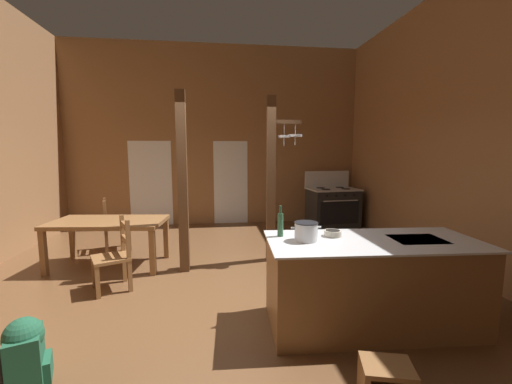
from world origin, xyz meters
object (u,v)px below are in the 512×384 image
backpack (26,354)px  stockpot_on_counter (306,231)px  stove_range (332,207)px  ladderback_chair_by_post (115,256)px  ladderback_chair_near_window (114,226)px  mixing_bowl_on_counter (333,233)px  bottle_tall_on_counter (280,224)px  kitchen_island (371,283)px  dining_table (109,226)px  step_stool (386,380)px

backpack → stockpot_on_counter: (2.33, 0.65, 0.70)m
stove_range → ladderback_chair_by_post: stove_range is taller
ladderback_chair_near_window → ladderback_chair_by_post: same height
stove_range → mixing_bowl_on_counter: size_ratio=7.28×
ladderback_chair_by_post → mixing_bowl_on_counter: size_ratio=5.24×
ladderback_chair_near_window → bottle_tall_on_counter: 3.80m
stockpot_on_counter → stove_range: bearing=65.9°
mixing_bowl_on_counter → bottle_tall_on_counter: 0.57m
kitchen_island → ladderback_chair_by_post: 3.18m
kitchen_island → stove_range: 4.39m
dining_table → ladderback_chair_near_window: 0.91m
kitchen_island → mixing_bowl_on_counter: 0.64m
ladderback_chair_near_window → bottle_tall_on_counter: bottle_tall_on_counter is taller
stove_range → ladderback_chair_near_window: stove_range is taller
kitchen_island → ladderback_chair_near_window: 4.59m
dining_table → ladderback_chair_by_post: 0.99m
kitchen_island → step_stool: bearing=-110.9°
kitchen_island → dining_table: bearing=146.4°
stockpot_on_counter → bottle_tall_on_counter: bearing=137.7°
dining_table → stockpot_on_counter: (2.57, -2.11, 0.36)m
ladderback_chair_by_post → mixing_bowl_on_counter: (2.55, -1.07, 0.50)m
step_stool → backpack: backpack is taller
mixing_bowl_on_counter → ladderback_chair_by_post: bearing=157.2°
dining_table → ladderback_chair_near_window: size_ratio=1.88×
ladderback_chair_by_post → backpack: ladderback_chair_by_post is taller
backpack → ladderback_chair_by_post: bearing=86.5°
stove_range → backpack: 6.39m
stove_range → bottle_tall_on_counter: size_ratio=3.98×
backpack → step_stool: bearing=-9.5°
kitchen_island → backpack: (-3.03, -0.59, -0.14)m
backpack → ladderback_chair_near_window: bearing=96.6°
ladderback_chair_near_window → bottle_tall_on_counter: (2.53, -2.77, 0.60)m
dining_table → bottle_tall_on_counter: (2.35, -1.91, 0.40)m
kitchen_island → stockpot_on_counter: (-0.69, 0.06, 0.55)m
step_stool → stockpot_on_counter: stockpot_on_counter is taller
stockpot_on_counter → mixing_bowl_on_counter: (0.33, 0.13, -0.06)m
dining_table → backpack: dining_table is taller
kitchen_island → stove_range: bearing=74.5°
step_stool → stockpot_on_counter: bearing=105.4°
step_stool → mixing_bowl_on_counter: bearing=88.5°
step_stool → backpack: size_ratio=0.71×
ladderback_chair_near_window → stockpot_on_counter: stockpot_on_counter is taller
dining_table → backpack: (0.24, -2.76, -0.34)m
ladderback_chair_near_window → stockpot_on_counter: 4.09m
step_stool → stove_range: bearing=73.4°
backpack → bottle_tall_on_counter: bottle_tall_on_counter is taller
ladderback_chair_by_post → stockpot_on_counter: size_ratio=3.05×
ladderback_chair_by_post → backpack: (-0.11, -1.85, -0.14)m
dining_table → stove_range: bearing=24.9°
bottle_tall_on_counter → backpack: bearing=-158.0°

